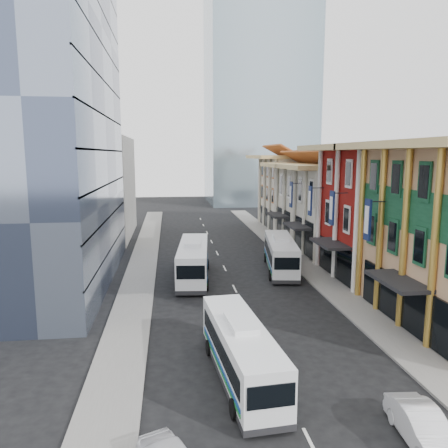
{
  "coord_description": "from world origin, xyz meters",
  "views": [
    {
      "loc": [
        -5.53,
        -21.48,
        11.65
      ],
      "look_at": [
        -0.11,
        21.64,
        4.69
      ],
      "focal_mm": 35.0,
      "sensor_mm": 36.0,
      "label": 1
    }
  ],
  "objects": [
    {
      "name": "bus_left_near",
      "position": [
        -2.0,
        -0.43,
        1.63
      ],
      "size": [
        3.22,
        10.31,
        3.25
      ],
      "primitive_type": null,
      "rotation": [
        0.0,
        0.0,
        0.08
      ],
      "color": "white",
      "rests_on": "ground"
    },
    {
      "name": "ground",
      "position": [
        0.0,
        0.0,
        0.0
      ],
      "size": [
        200.0,
        200.0,
        0.0
      ],
      "primitive_type": "plane",
      "color": "black",
      "rests_on": "ground"
    },
    {
      "name": "office_tower",
      "position": [
        -17.0,
        19.0,
        15.0
      ],
      "size": [
        12.0,
        26.0,
        30.0
      ],
      "primitive_type": "cube",
      "color": "#404B66",
      "rests_on": "ground"
    },
    {
      "name": "shophouse_red",
      "position": [
        14.0,
        17.0,
        6.0
      ],
      "size": [
        8.0,
        10.0,
        12.0
      ],
      "primitive_type": "cube",
      "color": "maroon",
      "rests_on": "ground"
    },
    {
      "name": "bus_right",
      "position": [
        5.5,
        20.47,
        1.78
      ],
      "size": [
        4.26,
        11.39,
        3.57
      ],
      "primitive_type": null,
      "rotation": [
        0.0,
        0.0,
        -0.15
      ],
      "color": "silver",
      "rests_on": "ground"
    },
    {
      "name": "sidewalk_right",
      "position": [
        8.5,
        22.0,
        0.07
      ],
      "size": [
        3.0,
        90.0,
        0.15
      ],
      "primitive_type": "cube",
      "color": "slate",
      "rests_on": "ground"
    },
    {
      "name": "shophouse_cream_near",
      "position": [
        14.0,
        26.5,
        5.0
      ],
      "size": [
        8.0,
        9.0,
        10.0
      ],
      "primitive_type": "cube",
      "color": "beige",
      "rests_on": "ground"
    },
    {
      "name": "sidewalk_left",
      "position": [
        -8.5,
        22.0,
        0.07
      ],
      "size": [
        3.0,
        90.0,
        0.15
      ],
      "primitive_type": "cube",
      "color": "slate",
      "rests_on": "ground"
    },
    {
      "name": "office_block_far",
      "position": [
        -16.0,
        42.0,
        7.0
      ],
      "size": [
        10.0,
        18.0,
        14.0
      ],
      "primitive_type": "cube",
      "color": "gray",
      "rests_on": "ground"
    },
    {
      "name": "shophouse_cream_mid",
      "position": [
        14.0,
        35.5,
        5.0
      ],
      "size": [
        8.0,
        9.0,
        10.0
      ],
      "primitive_type": "cube",
      "color": "beige",
      "rests_on": "ground"
    },
    {
      "name": "bus_left_far",
      "position": [
        -3.4,
        18.6,
        1.84
      ],
      "size": [
        3.75,
        11.68,
        3.68
      ],
      "primitive_type": null,
      "rotation": [
        0.0,
        0.0,
        -0.09
      ],
      "color": "silver",
      "rests_on": "ground"
    },
    {
      "name": "shophouse_cream_far",
      "position": [
        14.0,
        46.0,
        5.5
      ],
      "size": [
        8.0,
        12.0,
        11.0
      ],
      "primitive_type": "cube",
      "color": "beige",
      "rests_on": "ground"
    },
    {
      "name": "sedan_right",
      "position": [
        4.49,
        -6.46,
        0.72
      ],
      "size": [
        1.85,
        4.44,
        1.43
      ],
      "primitive_type": "imported",
      "rotation": [
        0.0,
        0.0,
        -0.08
      ],
      "color": "silver",
      "rests_on": "ground"
    }
  ]
}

